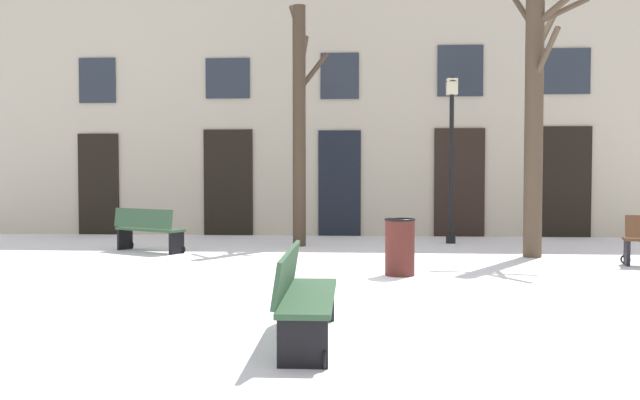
% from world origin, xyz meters
% --- Properties ---
extents(ground_plane, '(30.05, 30.05, 0.00)m').
position_xyz_m(ground_plane, '(0.00, 0.00, 0.00)').
color(ground_plane, white).
extents(building_facade, '(18.78, 0.60, 7.41)m').
position_xyz_m(building_facade, '(0.01, 7.34, 3.73)').
color(building_facade, '#BCB29E').
rests_on(building_facade, ground).
extents(tree_near_facade, '(1.54, 2.01, 5.40)m').
position_xyz_m(tree_near_facade, '(3.98, 3.03, 2.89)').
color(tree_near_facade, '#4C3D2D').
rests_on(tree_near_facade, ground).
extents(tree_center, '(0.99, 1.47, 5.51)m').
position_xyz_m(tree_center, '(-0.66, 4.70, 2.82)').
color(tree_center, '#423326').
rests_on(tree_center, ground).
extents(streetlamp, '(0.30, 0.30, 3.80)m').
position_xyz_m(streetlamp, '(2.74, 5.42, 2.33)').
color(streetlamp, black).
rests_on(streetlamp, ground).
extents(litter_bin, '(0.48, 0.48, 0.89)m').
position_xyz_m(litter_bin, '(1.30, 0.57, 0.45)').
color(litter_bin, '#4C1E19').
rests_on(litter_bin, ground).
extents(bench_near_lamp, '(0.51, 1.89, 0.87)m').
position_xyz_m(bench_near_lamp, '(0.16, -3.53, 0.44)').
color(bench_near_lamp, '#2D4C33').
rests_on(bench_near_lamp, ground).
extents(bench_back_to_back_right, '(1.62, 1.15, 0.89)m').
position_xyz_m(bench_back_to_back_right, '(-3.62, 3.37, 0.46)').
color(bench_back_to_back_right, '#2D4C33').
rests_on(bench_back_to_back_right, ground).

